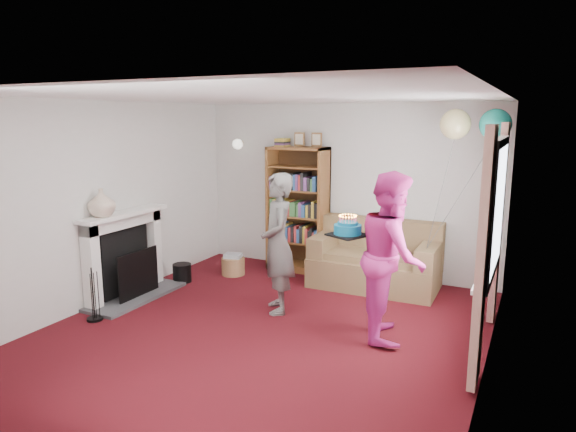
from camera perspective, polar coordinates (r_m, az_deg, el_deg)
The scene contains 16 objects.
ground at distance 5.75m, azimuth -2.76°, elevation -12.71°, with size 5.00×5.00×0.00m, color black.
wall_back at distance 7.63m, azimuth 6.34°, elevation 2.96°, with size 4.50×0.02×2.50m, color silver.
wall_left at distance 6.75m, azimuth -19.90°, elevation 1.31°, with size 0.02×5.00×2.50m, color silver.
wall_right at distance 4.72m, azimuth 21.86°, elevation -2.77°, with size 0.02×5.00×2.50m, color silver.
ceiling at distance 5.27m, azimuth -3.01°, elevation 13.11°, with size 4.50×5.00×0.01m, color white.
fireplace at distance 6.91m, azimuth -17.36°, elevation -4.58°, with size 0.55×1.80×1.12m.
window_bay at distance 5.32m, azimuth 21.77°, elevation -1.80°, with size 0.14×2.02×2.20m.
wall_sconce at distance 8.20m, azimuth -5.60°, elevation 7.96°, with size 0.16×0.23×0.16m.
bookcase at distance 7.74m, azimuth 1.17°, elevation 0.65°, with size 0.89×0.42×2.08m.
sofa at distance 7.21m, azimuth 9.75°, elevation -5.03°, with size 1.70×0.90×0.90m.
wicker_basket at distance 7.68m, azimuth -6.12°, elevation -5.46°, with size 0.34×0.34×0.32m.
person_striped at distance 6.07m, azimuth -1.15°, elevation -3.07°, with size 0.61×0.40×1.67m, color black.
person_magenta at distance 5.47m, azimuth 11.49°, elevation -4.33°, with size 0.86×0.67×1.77m, color #C82884.
birthday_cake at distance 5.43m, azimuth 6.64°, elevation -1.50°, with size 0.35×0.35×0.22m.
balloons at distance 6.40m, azimuth 20.07°, elevation 9.55°, with size 0.89×0.36×1.73m.
mantel_vase at distance 6.54m, azimuth -20.01°, elevation 1.40°, with size 0.32×0.32×0.34m, color beige.
Camera 1 is at (2.57, -4.59, 2.31)m, focal length 32.00 mm.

